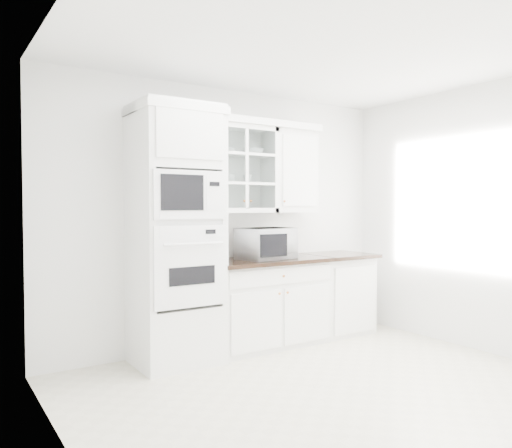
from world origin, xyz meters
TOP-DOWN VIEW (x-y plane):
  - ground at (0.00, 0.00)m, footprint 4.00×3.50m
  - room_shell at (0.00, 0.43)m, footprint 4.00×3.50m
  - oven_column at (-0.75, 1.42)m, footprint 0.76×0.68m
  - base_cabinet_run at (0.28, 1.45)m, footprint 1.32×0.67m
  - extra_base_cabinet at (1.28, 1.45)m, footprint 0.72×0.67m
  - upper_cabinet_glass at (0.03, 1.58)m, footprint 0.80×0.33m
  - upper_cabinet_solid at (0.71, 1.58)m, footprint 0.55×0.33m
  - crown_molding at (-0.07, 1.56)m, footprint 2.14×0.38m
  - countertop_microwave at (0.25, 1.41)m, footprint 0.61×0.53m
  - bowl_a at (-0.16, 1.58)m, footprint 0.21×0.21m
  - bowl_b at (0.22, 1.60)m, footprint 0.26×0.26m
  - cup_a at (-0.08, 1.58)m, footprint 0.11×0.11m
  - cup_b at (0.15, 1.60)m, footprint 0.10×0.10m

SIDE VIEW (x-z plane):
  - ground at x=0.00m, z-range 0.00..0.01m
  - base_cabinet_run at x=0.28m, z-range 0.00..0.92m
  - extra_base_cabinet at x=1.28m, z-range 0.00..0.92m
  - countertop_microwave at x=0.25m, z-range 0.92..1.24m
  - oven_column at x=-0.75m, z-range 0.00..2.40m
  - cup_a at x=-0.08m, z-range 1.71..1.79m
  - cup_b at x=0.15m, z-range 1.71..1.80m
  - room_shell at x=0.00m, z-range 0.43..3.13m
  - upper_cabinet_glass at x=0.03m, z-range 1.40..2.30m
  - upper_cabinet_solid at x=0.71m, z-range 1.40..2.30m
  - bowl_a at x=-0.16m, z-range 2.01..2.06m
  - bowl_b at x=0.22m, z-range 2.01..2.08m
  - crown_molding at x=-0.07m, z-range 2.30..2.37m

